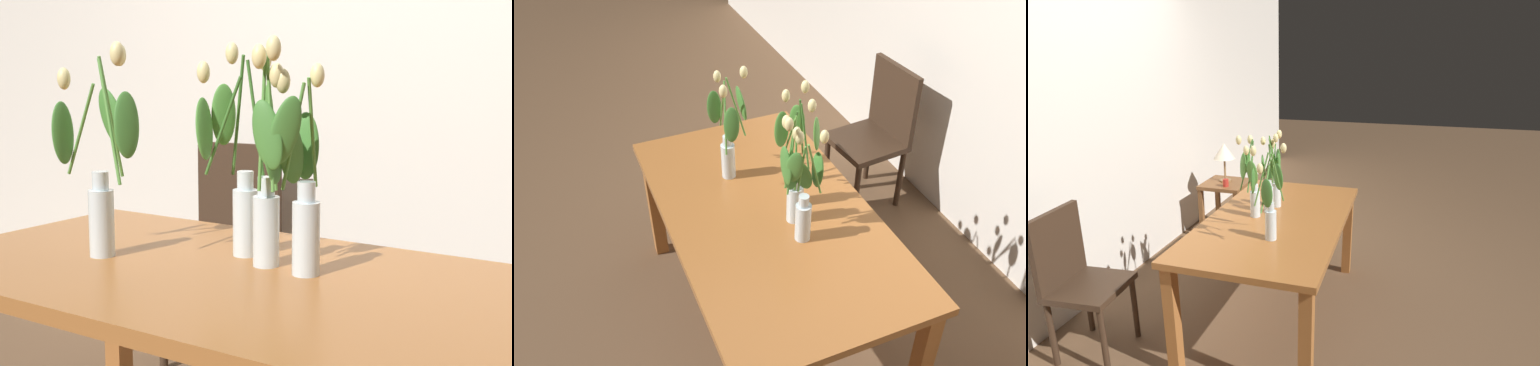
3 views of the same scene
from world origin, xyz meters
The scene contains 7 objects.
ground_plane centered at (0.00, 0.00, 0.00)m, with size 18.00×18.00×0.00m, color brown.
dining_table centered at (0.00, 0.00, 0.65)m, with size 1.60×0.90×0.74m.
tulip_vase_0 centered at (-0.34, -0.06, 0.96)m, with size 0.30×0.18×0.57m.
tulip_vase_1 centered at (0.11, 0.07, 0.95)m, with size 0.17×0.14×0.58m.
tulip_vase_2 centered at (-0.04, 0.16, 0.96)m, with size 0.22×0.18×0.57m.
tulip_vase_3 centered at (0.19, 0.08, 0.92)m, with size 0.15×0.17×0.51m.
dining_chair centered at (-0.72, 1.04, 0.52)m, with size 0.44×0.44×0.93m.
Camera 2 is at (1.86, -0.78, 2.44)m, focal length 40.63 mm.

